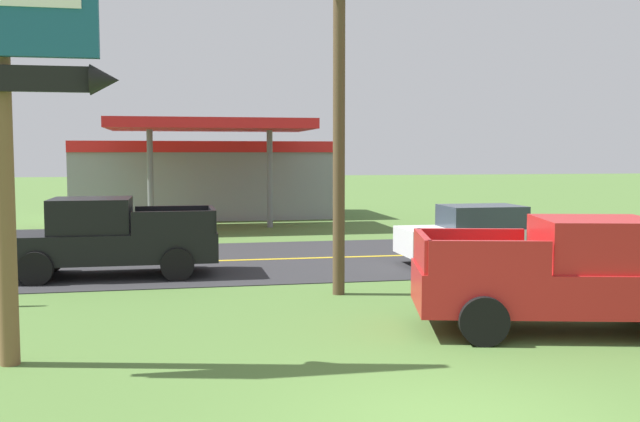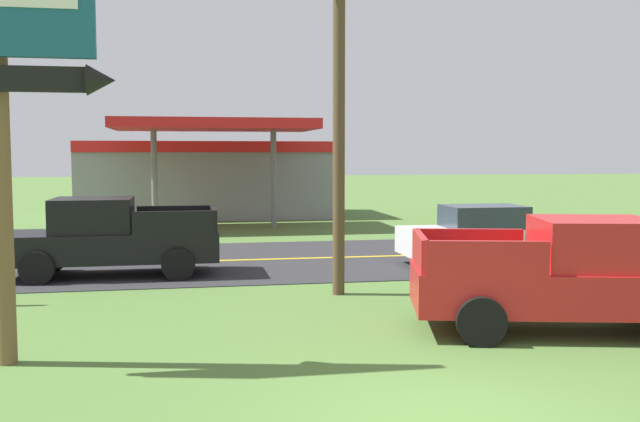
% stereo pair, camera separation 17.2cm
% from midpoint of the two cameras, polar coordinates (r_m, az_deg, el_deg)
% --- Properties ---
extents(road_asphalt, '(140.00, 8.00, 0.02)m').
position_cam_midpoint_polar(road_asphalt, '(21.02, -2.89, -3.80)').
color(road_asphalt, '#2B2B2D').
rests_on(road_asphalt, ground).
extents(road_centre_line, '(126.00, 0.20, 0.01)m').
position_cam_midpoint_polar(road_centre_line, '(21.02, -2.89, -3.76)').
color(road_centre_line, gold).
rests_on(road_centre_line, road_asphalt).
extents(motel_sign, '(3.00, 0.54, 6.68)m').
position_cam_midpoint_polar(motel_sign, '(11.29, -24.08, 12.01)').
color(motel_sign, brown).
rests_on(motel_sign, ground).
extents(utility_pole, '(1.86, 0.26, 8.46)m').
position_cam_midpoint_polar(utility_pole, '(15.69, 1.18, 9.87)').
color(utility_pole, brown).
rests_on(utility_pole, ground).
extents(gas_station, '(12.00, 11.50, 4.40)m').
position_cam_midpoint_polar(gas_station, '(35.43, -9.11, 2.70)').
color(gas_station, gray).
rests_on(gas_station, ground).
extents(pickup_red_parked_on_lawn, '(5.51, 3.11, 1.96)m').
position_cam_midpoint_polar(pickup_red_parked_on_lawn, '(13.19, 18.81, -4.86)').
color(pickup_red_parked_on_lawn, red).
rests_on(pickup_red_parked_on_lawn, ground).
extents(pickup_black_on_road, '(5.20, 2.24, 1.96)m').
position_cam_midpoint_polar(pickup_black_on_road, '(18.78, -16.55, -2.05)').
color(pickup_black_on_road, black).
rests_on(pickup_black_on_road, ground).
extents(car_white_mid_lane, '(4.20, 2.00, 1.64)m').
position_cam_midpoint_polar(car_white_mid_lane, '(20.35, 12.01, -1.84)').
color(car_white_mid_lane, silver).
rests_on(car_white_mid_lane, ground).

